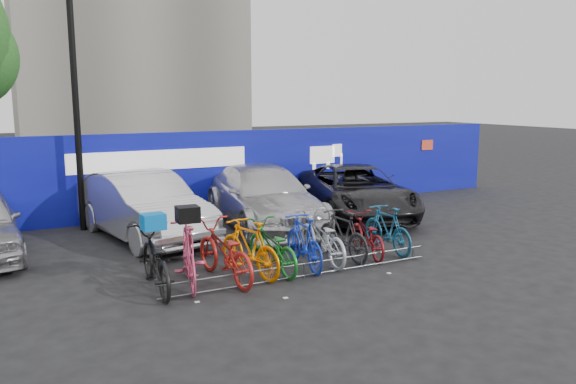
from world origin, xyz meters
TOP-DOWN VIEW (x-y plane):
  - ground at (0.00, 0.00)m, footprint 100.00×100.00m
  - hoarding at (0.01, 6.00)m, footprint 22.00×0.18m
  - lamppost at (-3.20, 5.40)m, footprint 0.25×0.50m
  - bike_rack at (-0.00, -0.60)m, footprint 5.60×0.03m
  - car_1 at (-2.00, 3.82)m, footprint 2.59×5.06m
  - car_2 at (1.15, 3.73)m, footprint 2.75×5.58m
  - car_3 at (3.95, 3.60)m, footprint 3.67×5.66m
  - bike_0 at (-2.67, -0.00)m, footprint 0.82×2.13m
  - bike_1 at (-2.06, -0.05)m, footprint 0.94×2.05m
  - bike_2 at (-1.40, -0.06)m, footprint 0.96×2.17m
  - bike_3 at (-0.86, -0.00)m, footprint 0.93×1.90m
  - bike_4 at (-0.37, 0.05)m, footprint 0.77×1.93m
  - bike_5 at (0.31, -0.03)m, footprint 0.68×1.82m
  - bike_6 at (0.82, 0.17)m, footprint 0.78×2.00m
  - bike_7 at (1.34, 0.17)m, footprint 0.58×1.77m
  - bike_8 at (1.92, 0.13)m, footprint 0.96×1.82m
  - bike_9 at (2.50, 0.17)m, footprint 0.53×1.73m
  - cargo_crate at (-2.67, -0.00)m, footprint 0.42×0.33m
  - cargo_topcase at (-2.06, -0.05)m, footprint 0.40×0.36m

SIDE VIEW (x-z plane):
  - ground at x=0.00m, z-range 0.00..0.00m
  - bike_rack at x=0.00m, z-range 0.01..0.31m
  - bike_8 at x=1.92m, z-range 0.00..0.91m
  - bike_4 at x=-0.37m, z-range 0.00..1.00m
  - bike_9 at x=2.50m, z-range 0.00..1.03m
  - bike_6 at x=0.82m, z-range 0.00..1.04m
  - bike_7 at x=1.34m, z-range 0.00..1.05m
  - bike_5 at x=0.31m, z-range 0.00..1.07m
  - bike_3 at x=-0.86m, z-range 0.00..1.10m
  - bike_0 at x=-2.67m, z-range 0.00..1.10m
  - bike_2 at x=-1.40m, z-range 0.00..1.10m
  - bike_1 at x=-2.06m, z-range 0.00..1.19m
  - car_3 at x=3.95m, z-range 0.00..1.45m
  - car_2 at x=1.15m, z-range 0.00..1.56m
  - car_1 at x=-2.00m, z-range 0.00..1.59m
  - hoarding at x=0.01m, z-range 0.00..2.40m
  - cargo_crate at x=-2.67m, z-range 1.10..1.38m
  - cargo_topcase at x=-2.06m, z-range 1.19..1.47m
  - lamppost at x=-3.20m, z-range 0.22..6.33m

